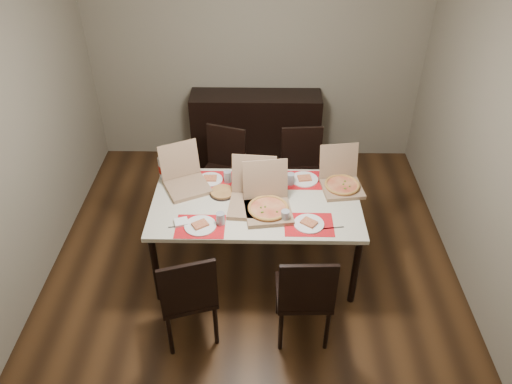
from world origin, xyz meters
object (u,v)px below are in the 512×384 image
(sideboard, at_px, (256,130))
(dining_table, at_px, (256,207))
(dip_bowl, at_px, (276,188))
(chair_far_left, at_px, (223,168))
(pizza_box_center, at_px, (268,205))
(chair_near_right, at_px, (305,294))
(soda_bottle, at_px, (163,168))
(chair_near_left, at_px, (188,294))
(chair_far_right, at_px, (302,169))

(sideboard, bearing_deg, dining_table, -89.03)
(dip_bowl, bearing_deg, chair_far_left, 127.52)
(pizza_box_center, bearing_deg, chair_near_right, -68.28)
(chair_near_right, distance_m, soda_bottle, 1.74)
(dining_table, xyz_separation_m, chair_near_left, (-0.50, -0.85, -0.17))
(chair_near_left, xyz_separation_m, pizza_box_center, (0.60, 0.73, 0.30))
(sideboard, bearing_deg, soda_bottle, -119.49)
(chair_near_right, bearing_deg, chair_near_left, -178.98)
(chair_near_right, relative_size, pizza_box_center, 1.97)
(chair_far_right, relative_size, dip_bowl, 8.15)
(pizza_box_center, relative_size, soda_bottle, 1.77)
(sideboard, height_order, chair_near_right, chair_near_right)
(chair_near_right, distance_m, chair_far_left, 1.86)
(pizza_box_center, height_order, dip_bowl, pizza_box_center)
(sideboard, relative_size, dip_bowl, 13.15)
(chair_near_left, height_order, chair_far_right, same)
(chair_near_right, distance_m, dip_bowl, 1.07)
(chair_near_right, height_order, soda_bottle, soda_bottle)
(chair_far_left, height_order, soda_bottle, soda_bottle)
(chair_near_right, xyz_separation_m, pizza_box_center, (-0.28, 0.71, 0.30))
(sideboard, relative_size, pizza_box_center, 3.17)
(dining_table, distance_m, dip_bowl, 0.27)
(chair_far_left, relative_size, chair_far_right, 1.00)
(sideboard, xyz_separation_m, chair_far_right, (0.49, -0.91, 0.06))
(chair_far_left, bearing_deg, soda_bottle, -132.33)
(pizza_box_center, bearing_deg, dip_bowl, 76.28)
(sideboard, height_order, dip_bowl, sideboard)
(chair_near_left, xyz_separation_m, chair_far_right, (0.97, 1.72, 0.00))
(dining_table, relative_size, pizza_box_center, 3.81)
(dining_table, distance_m, chair_near_right, 0.94)
(sideboard, distance_m, dip_bowl, 1.64)
(chair_near_left, bearing_deg, sideboard, 79.78)
(chair_far_left, xyz_separation_m, pizza_box_center, (0.46, -1.00, 0.30))
(chair_near_right, bearing_deg, dip_bowl, 101.51)
(chair_near_right, relative_size, chair_far_right, 1.00)
(chair_near_right, relative_size, soda_bottle, 3.49)
(chair_far_left, height_order, chair_far_right, same)
(dip_bowl, relative_size, soda_bottle, 0.43)
(chair_far_left, bearing_deg, sideboard, 70.20)
(chair_far_right, height_order, pizza_box_center, pizza_box_center)
(soda_bottle, bearing_deg, chair_near_right, -43.61)
(sideboard, bearing_deg, chair_near_left, -100.22)
(sideboard, xyz_separation_m, chair_near_left, (-0.47, -2.63, 0.06))
(dining_table, xyz_separation_m, chair_far_left, (-0.36, 0.87, -0.17))
(dining_table, distance_m, pizza_box_center, 0.20)
(dip_bowl, xyz_separation_m, soda_bottle, (-1.02, 0.15, 0.10))
(chair_near_left, relative_size, pizza_box_center, 1.97)
(dip_bowl, bearing_deg, dining_table, -133.89)
(soda_bottle, bearing_deg, sideboard, 60.51)
(dining_table, height_order, pizza_box_center, pizza_box_center)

